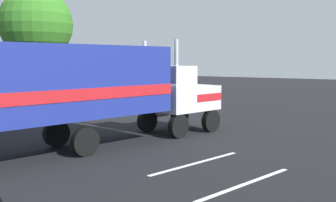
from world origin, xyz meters
name	(u,v)px	position (x,y,z in m)	size (l,w,h in m)	color
ground_plane	(175,133)	(0.00, 0.00, 0.00)	(120.00, 120.00, 0.00)	black
lane_stripe_near	(196,163)	(-4.36, -3.50, 0.01)	(4.40, 0.16, 0.01)	silver
lane_stripe_mid	(246,184)	(-5.60, -5.81, 0.01)	(4.40, 0.16, 0.01)	silver
semi_truck	(71,87)	(-5.27, 1.55, 2.52)	(14.33, 5.93, 4.50)	silver
person_bystander	(58,121)	(-4.29, 3.44, 0.89)	(0.34, 0.47, 1.63)	#2D3347
tree_left	(36,24)	(4.57, 15.46, 6.31)	(5.63, 5.63, 9.14)	brown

